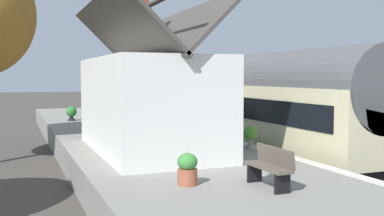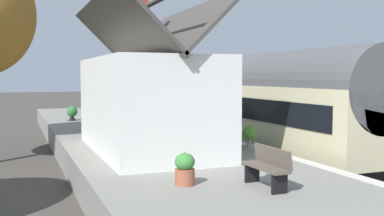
# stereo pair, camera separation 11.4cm
# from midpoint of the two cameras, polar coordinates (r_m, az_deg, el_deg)

# --- Properties ---
(ground_plane) EXTENTS (160.00, 160.00, 0.00)m
(ground_plane) POSITION_cam_midpoint_polar(r_m,az_deg,el_deg) (20.98, 3.42, -5.22)
(ground_plane) COLOR #423D38
(platform) EXTENTS (32.00, 6.24, 0.97)m
(platform) POSITION_cam_midpoint_polar(r_m,az_deg,el_deg) (19.54, -7.61, -4.50)
(platform) COLOR gray
(platform) RESTS_ON ground
(platform_edge_coping) EXTENTS (32.00, 0.36, 0.02)m
(platform_edge_coping) POSITION_cam_midpoint_polar(r_m,az_deg,el_deg) (20.38, 0.43, -2.71)
(platform_edge_coping) COLOR beige
(platform_edge_coping) RESTS_ON platform
(rail_near) EXTENTS (52.00, 0.08, 0.14)m
(rail_near) POSITION_cam_midpoint_polar(r_m,az_deg,el_deg) (21.70, 7.31, -4.74)
(rail_near) COLOR gray
(rail_near) RESTS_ON ground
(rail_far) EXTENTS (52.00, 0.08, 0.14)m
(rail_far) POSITION_cam_midpoint_polar(r_m,az_deg,el_deg) (21.05, 3.87, -5.00)
(rail_far) COLOR gray
(rail_far) RESTS_ON ground
(train) EXTENTS (18.03, 2.73, 4.32)m
(train) POSITION_cam_midpoint_polar(r_m,az_deg,el_deg) (21.10, 5.70, 0.88)
(train) COLOR black
(train) RESTS_ON ground
(station_building) EXTENTS (7.16, 3.56, 6.06)m
(station_building) POSITION_cam_midpoint_polar(r_m,az_deg,el_deg) (14.65, -5.69, 1.07)
(station_building) COLOR white
(station_building) RESTS_ON platform
(bench_platform_end) EXTENTS (1.42, 0.49, 0.88)m
(bench_platform_end) POSITION_cam_midpoint_polar(r_m,az_deg,el_deg) (23.71, -8.58, -0.67)
(bench_platform_end) COLOR brown
(bench_platform_end) RESTS_ON platform
(bench_near_building) EXTENTS (1.41, 0.46, 0.88)m
(bench_near_building) POSITION_cam_midpoint_polar(r_m,az_deg,el_deg) (28.21, -10.96, 0.06)
(bench_near_building) COLOR brown
(bench_near_building) RESTS_ON platform
(bench_by_lamp) EXTENTS (1.41, 0.45, 0.88)m
(bench_by_lamp) POSITION_cam_midpoint_polar(r_m,az_deg,el_deg) (10.03, 9.46, -7.15)
(bench_by_lamp) COLOR brown
(bench_by_lamp) RESTS_ON platform
(bench_mid_platform) EXTENTS (1.42, 0.49, 0.88)m
(bench_mid_platform) POSITION_cam_midpoint_polar(r_m,az_deg,el_deg) (21.87, -8.26, -1.06)
(bench_mid_platform) COLOR brown
(bench_mid_platform) RESTS_ON platform
(planter_under_sign) EXTENTS (0.45, 0.45, 0.78)m
(planter_under_sign) POSITION_cam_midpoint_polar(r_m,az_deg,el_deg) (15.08, 7.13, -3.59)
(planter_under_sign) COLOR gray
(planter_under_sign) RESTS_ON platform
(planter_by_door) EXTENTS (0.64, 0.64, 0.96)m
(planter_by_door) POSITION_cam_midpoint_polar(r_m,az_deg,el_deg) (26.59, -7.21, -0.06)
(planter_by_door) COLOR black
(planter_by_door) RESTS_ON platform
(planter_edge_far) EXTENTS (0.54, 0.54, 0.83)m
(planter_edge_far) POSITION_cam_midpoint_polar(r_m,az_deg,el_deg) (20.03, -3.29, -1.57)
(planter_edge_far) COLOR #9E5138
(planter_edge_far) RESTS_ON platform
(planter_edge_near) EXTENTS (0.58, 0.58, 0.88)m
(planter_edge_near) POSITION_cam_midpoint_polar(r_m,az_deg,el_deg) (20.14, -8.82, -1.54)
(planter_edge_near) COLOR teal
(planter_edge_near) RESTS_ON platform
(planter_corner_building) EXTENTS (0.56, 0.56, 0.80)m
(planter_corner_building) POSITION_cam_midpoint_polar(r_m,az_deg,el_deg) (25.28, -15.01, -0.63)
(planter_corner_building) COLOR black
(planter_corner_building) RESTS_ON platform
(planter_bench_left) EXTENTS (0.99, 0.32, 0.57)m
(planter_bench_left) POSITION_cam_midpoint_polar(r_m,az_deg,el_deg) (28.97, -8.21, -0.21)
(planter_bench_left) COLOR #9E5138
(planter_bench_left) RESTS_ON platform
(planter_bench_right) EXTENTS (0.45, 0.45, 0.77)m
(planter_bench_right) POSITION_cam_midpoint_polar(r_m,az_deg,el_deg) (10.13, -0.91, -7.62)
(planter_bench_right) COLOR #9E5138
(planter_bench_right) RESTS_ON platform
(lamp_post_platform) EXTENTS (0.32, 0.50, 3.98)m
(lamp_post_platform) POSITION_cam_midpoint_polar(r_m,az_deg,el_deg) (25.55, -6.38, 4.80)
(lamp_post_platform) COLOR black
(lamp_post_platform) RESTS_ON platform
(station_sign_board) EXTENTS (0.96, 0.06, 1.57)m
(station_sign_board) POSITION_cam_midpoint_polar(r_m,az_deg,el_deg) (26.77, -6.24, 1.42)
(station_sign_board) COLOR black
(station_sign_board) RESTS_ON platform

